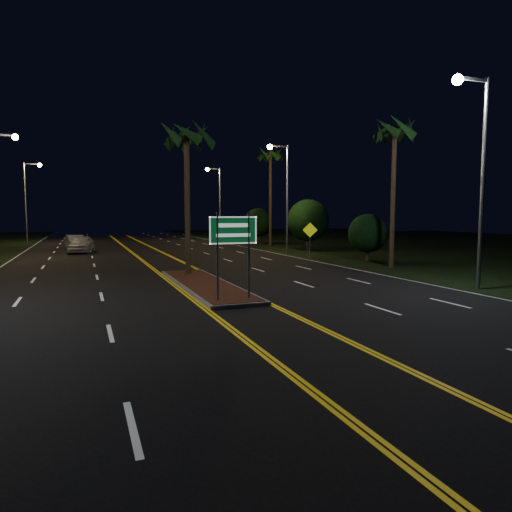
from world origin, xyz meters
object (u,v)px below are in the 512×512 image
car_near (81,243)px  warning_sign (310,235)px  palm_right_near (395,131)px  highway_sign (233,238)px  streetlight_left_far (29,193)px  shrub_mid (308,220)px  median_island (205,285)px  streetlight_right_near (477,158)px  palm_median (186,136)px  shrub_near (368,233)px  streetlight_right_mid (283,185)px  shrub_far (258,222)px  streetlight_right_far (217,195)px  palm_right_far (271,156)px  car_far (76,241)px

car_near → warning_sign: (16.05, -11.13, 0.88)m
palm_right_near → highway_sign: bearing=-150.0°
streetlight_left_far → shrub_mid: streetlight_left_far is taller
car_near → shrub_mid: bearing=-3.7°
median_island → streetlight_right_near: (10.61, -5.00, 5.57)m
palm_median → car_near: palm_median is taller
palm_median → shrub_near: 14.93m
streetlight_right_near → streetlight_right_mid: 20.00m
median_island → palm_right_near: (12.50, 3.00, 8.13)m
shrub_far → highway_sign: bearing=-112.6°
highway_sign → streetlight_right_near: 11.13m
highway_sign → streetlight_left_far: 42.67m
highway_sign → streetlight_right_far: 40.74m
palm_right_far → streetlight_left_far: bearing=149.1°
shrub_near → car_near: shrub_near is taller
highway_sign → palm_right_far: 30.81m
palm_median → warning_sign: 14.00m
palm_right_near → streetlight_left_far: bearing=124.2°
palm_right_far → shrub_mid: size_ratio=2.23×
streetlight_right_near → streetlight_right_mid: size_ratio=1.00×
warning_sign → streetlight_right_far: bearing=108.8°
palm_median → warning_sign: (10.80, 6.97, -5.53)m
shrub_far → streetlight_right_far: bearing=118.0°
streetlight_right_near → palm_right_far: size_ratio=0.87×
streetlight_left_far → palm_right_far: (23.41, -14.00, 3.49)m
streetlight_right_near → palm_right_near: bearing=76.7°
highway_sign → streetlight_right_mid: size_ratio=0.36×
shrub_near → warning_sign: size_ratio=1.24×
palm_right_near → shrub_near: (1.00, 4.00, -6.27)m
highway_sign → shrub_mid: (14.00, 21.20, 0.32)m
streetlight_right_near → median_island: bearing=154.8°
palm_right_far → shrub_far: (1.00, 6.00, -6.81)m
streetlight_right_mid → car_near: size_ratio=1.75×
median_island → palm_right_far: size_ratio=1.00×
shrub_far → shrub_near: bearing=-90.8°
streetlight_left_far → streetlight_right_near: size_ratio=1.00×
car_far → palm_median: bearing=-84.5°
median_island → palm_median: size_ratio=1.23×
streetlight_right_near → car_near: size_ratio=1.75×
car_near → warning_sign: 19.55m
shrub_mid → car_near: bearing=166.6°
shrub_near → shrub_far: bearing=89.2°
palm_median → shrub_near: size_ratio=2.52×
streetlight_left_far → streetlight_right_mid: bearing=-46.0°
streetlight_left_far → warning_sign: streetlight_left_far is taller
palm_right_far → shrub_far: size_ratio=2.60×
palm_median → palm_right_far: size_ratio=0.81×
streetlight_right_far → shrub_mid: bearing=-79.3°
highway_sign → palm_right_far: size_ratio=0.31×
median_island → car_far: size_ratio=2.19×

